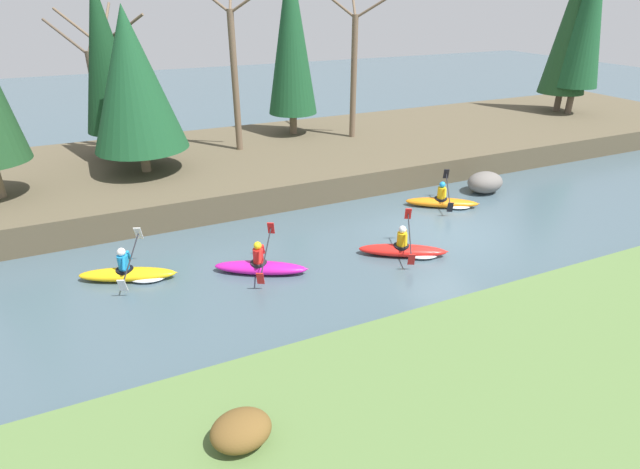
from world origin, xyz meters
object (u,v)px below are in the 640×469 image
at_px(kayaker_far_back, 131,273).
at_px(boulder_midstream, 485,182).
at_px(kayaker_lead, 445,202).
at_px(kayaker_trailing, 261,266).
at_px(kayaker_middle, 406,250).

xyz_separation_m(kayaker_far_back, boulder_midstream, (13.81, 1.32, 0.23)).
distance_m(kayaker_lead, boulder_midstream, 2.51).
bearing_deg(kayaker_lead, boulder_midstream, 45.10).
bearing_deg(kayaker_trailing, boulder_midstream, 42.25).
xyz_separation_m(kayaker_middle, kayaker_trailing, (-4.42, 0.83, 0.02)).
height_order(kayaker_trailing, kayaker_far_back, same).
bearing_deg(kayaker_lead, kayaker_middle, -111.40).
height_order(kayaker_lead, boulder_midstream, kayaker_lead).
bearing_deg(kayaker_trailing, kayaker_lead, 42.04).
relative_size(kayaker_lead, kayaker_trailing, 0.99).
xyz_separation_m(kayaker_lead, kayaker_trailing, (-7.92, -1.87, 0.02)).
bearing_deg(kayaker_middle, kayaker_lead, 66.73).
xyz_separation_m(kayaker_lead, kayaker_far_back, (-11.39, -0.70, 0.00)).
bearing_deg(kayaker_far_back, kayaker_lead, 24.80).
relative_size(kayaker_lead, kayaker_far_back, 0.96).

